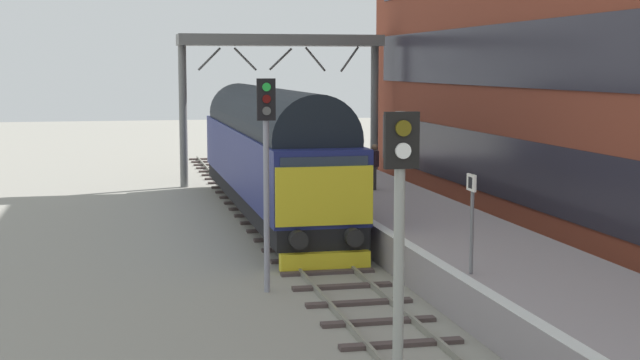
% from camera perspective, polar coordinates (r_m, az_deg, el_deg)
% --- Properties ---
extents(ground_plane, '(140.00, 140.00, 0.00)m').
position_cam_1_polar(ground_plane, '(26.06, -0.33, -5.02)').
color(ground_plane, gray).
rests_on(ground_plane, ground).
extents(track_main, '(2.50, 60.00, 0.15)m').
position_cam_1_polar(track_main, '(26.05, -0.33, -4.90)').
color(track_main, gray).
rests_on(track_main, ground).
extents(station_platform, '(4.00, 44.00, 1.01)m').
position_cam_1_polar(station_platform, '(26.93, 7.20, -3.60)').
color(station_platform, gray).
rests_on(station_platform, ground).
extents(diesel_locomotive, '(2.74, 18.57, 4.68)m').
position_cam_1_polar(diesel_locomotive, '(33.32, -3.15, 1.92)').
color(diesel_locomotive, black).
rests_on(diesel_locomotive, ground).
extents(signal_post_near, '(0.44, 0.22, 4.87)m').
position_cam_1_polar(signal_post_near, '(11.83, 4.90, -4.85)').
color(signal_post_near, gray).
rests_on(signal_post_near, ground).
extents(signal_post_mid, '(0.44, 0.22, 5.15)m').
position_cam_1_polar(signal_post_mid, '(22.08, -3.32, 1.38)').
color(signal_post_mid, gray).
rests_on(signal_post_mid, ground).
extents(platform_number_sign, '(0.10, 0.44, 2.15)m').
position_cam_1_polar(platform_number_sign, '(20.01, 9.31, -1.74)').
color(platform_number_sign, slate).
rests_on(platform_number_sign, station_platform).
extents(waiting_passenger, '(0.38, 0.51, 1.64)m').
position_cam_1_polar(waiting_passenger, '(33.41, 3.36, 1.09)').
color(waiting_passenger, '#31302F').
rests_on(waiting_passenger, station_platform).
extents(overhead_footbridge, '(9.30, 2.00, 6.85)m').
position_cam_1_polar(overhead_footbridge, '(42.57, -2.44, 7.88)').
color(overhead_footbridge, slate).
rests_on(overhead_footbridge, ground).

